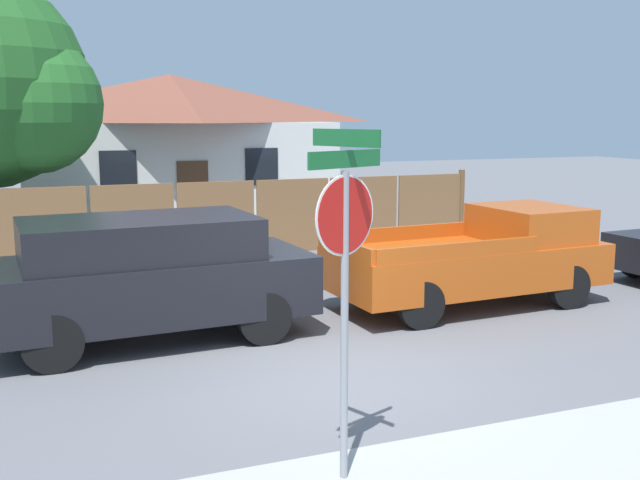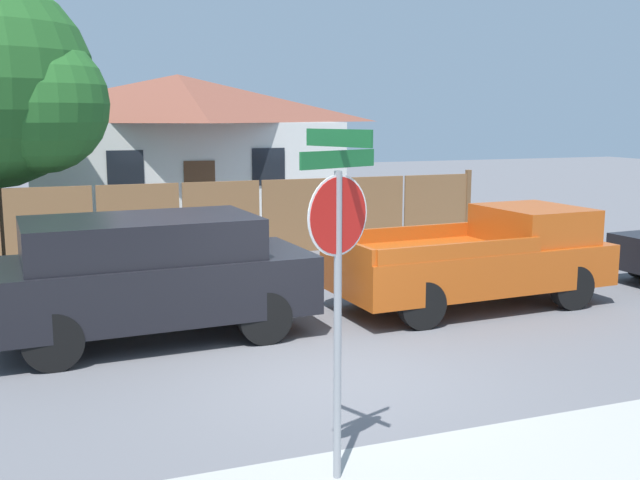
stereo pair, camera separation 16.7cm
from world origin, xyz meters
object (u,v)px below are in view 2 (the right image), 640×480
object	(u,v)px
orange_pickup	(481,258)
stop_sign	(338,248)
red_suv	(148,273)
house	(180,144)

from	to	relation	value
orange_pickup	stop_sign	size ratio (longest dim) A/B	1.55
orange_pickup	stop_sign	xyz separation A→B (m)	(-4.72, -4.99, 1.31)
red_suv	stop_sign	distance (m)	5.20
orange_pickup	stop_sign	world-z (taller)	stop_sign
red_suv	orange_pickup	size ratio (longest dim) A/B	0.97
red_suv	orange_pickup	distance (m)	5.69
stop_sign	orange_pickup	bearing A→B (deg)	24.22
house	red_suv	bearing A→B (deg)	-102.29
orange_pickup	stop_sign	bearing A→B (deg)	-136.30
house	stop_sign	bearing A→B (deg)	-96.05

